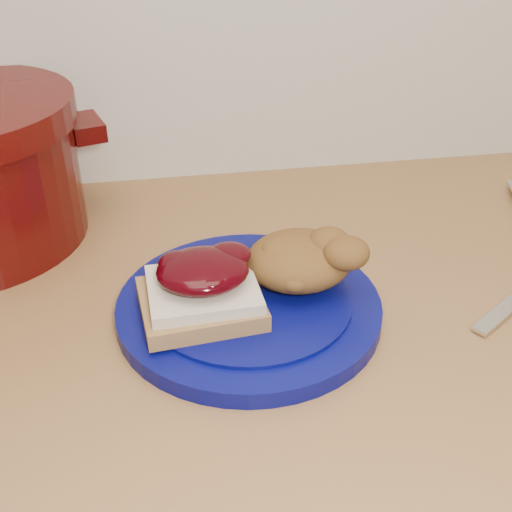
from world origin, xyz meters
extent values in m
cylinder|color=#060855|center=(-0.05, 1.49, 0.91)|extent=(0.24, 0.24, 0.02)
cube|color=olive|center=(-0.10, 1.48, 0.93)|extent=(0.11, 0.10, 0.02)
cube|color=beige|center=(-0.09, 1.48, 0.94)|extent=(0.10, 0.09, 0.01)
ellipsoid|color=black|center=(-0.09, 1.48, 0.96)|extent=(0.08, 0.07, 0.02)
ellipsoid|color=brown|center=(0.00, 1.51, 0.94)|extent=(0.10, 0.09, 0.05)
cube|color=#3B0705|center=(-0.20, 1.72, 1.00)|extent=(0.05, 0.07, 0.02)
cylinder|color=black|center=(-0.27, 1.71, 0.95)|extent=(0.06, 0.06, 0.11)
cylinder|color=black|center=(-0.27, 1.71, 1.01)|extent=(0.06, 0.06, 0.02)
camera|label=1|loc=(-0.13, 1.03, 1.26)|focal=45.00mm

